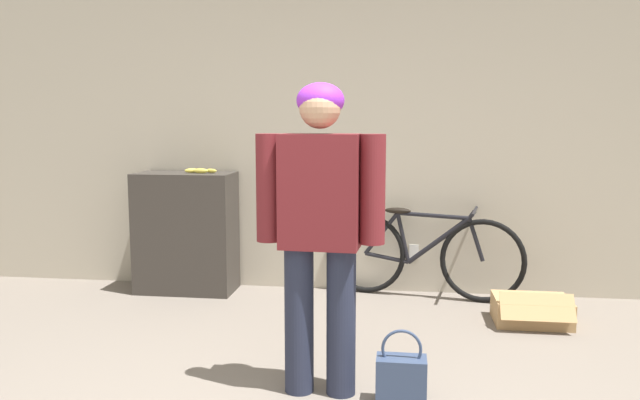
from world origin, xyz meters
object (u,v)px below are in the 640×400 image
bicycle (422,254)px  cardboard_box (531,310)px  person (320,217)px  handbag (401,379)px  banana (200,171)px

bicycle → cardboard_box: 0.99m
cardboard_box → person: bearing=-135.3°
bicycle → handbag: 2.02m
person → handbag: bearing=-8.4°
person → banana: bearing=127.7°
banana → cardboard_box: banana is taller
person → handbag: person is taller
banana → handbag: bearing=-48.5°
bicycle → banana: (-1.85, -0.08, 0.68)m
person → cardboard_box: 2.11m
bicycle → handbag: bearing=-84.6°
banana → handbag: 2.72m
person → handbag: 0.94m
bicycle → banana: 1.98m
cardboard_box → bicycle: bearing=144.0°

